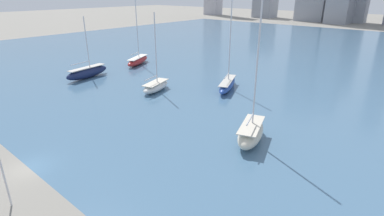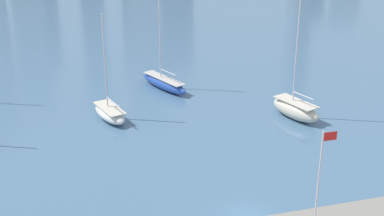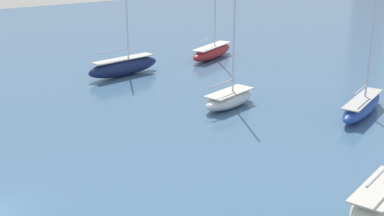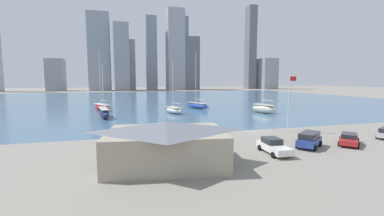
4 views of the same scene
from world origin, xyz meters
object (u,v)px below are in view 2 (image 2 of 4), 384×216
Objects in this scene: flag_pole at (320,178)px; sailboat_white at (110,113)px; sailboat_blue at (164,82)px; sailboat_cream at (295,109)px.

flag_pole is 30.72m from sailboat_white.
sailboat_blue reaches higher than sailboat_white.
sailboat_blue is (-13.02, 14.45, -0.25)m from sailboat_cream.
sailboat_white is at bearing -157.92° from sailboat_blue.
sailboat_white is (-21.74, 5.72, -0.31)m from sailboat_cream.
flag_pole is 0.56× the size of sailboat_blue.
sailboat_blue is at bearing 29.16° from sailboat_white.
sailboat_blue is at bearing 113.38° from sailboat_cream.
sailboat_cream is at bearing 67.86° from flag_pole.
sailboat_blue is 12.34m from sailboat_white.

